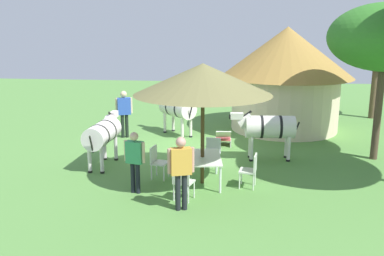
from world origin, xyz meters
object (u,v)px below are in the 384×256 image
(patio_chair_west_end, at_px, (183,180))
(striped_lounge_chair, at_px, (223,139))
(shade_umbrella, at_px, (203,79))
(acacia_tree_right_background, at_px, (380,29))
(zebra_nearest_camera, at_px, (177,108))
(zebra_toward_hut, at_px, (268,127))
(guest_beside_umbrella, at_px, (181,167))
(patio_chair_near_hut, at_px, (157,160))
(patio_chair_near_lawn, at_px, (251,168))
(standing_watcher, at_px, (124,110))
(thatched_hut, at_px, (286,74))
(zebra_by_umbrella, at_px, (103,133))
(guest_behind_table, at_px, (135,157))
(patio_dining_table, at_px, (202,159))
(patio_chair_east_end, at_px, (213,151))

(patio_chair_west_end, xyz_separation_m, striped_lounge_chair, (-4.99, 0.75, -0.27))
(shade_umbrella, height_order, acacia_tree_right_background, acacia_tree_right_background)
(zebra_nearest_camera, distance_m, zebra_toward_hut, 4.33)
(guest_beside_umbrella, distance_m, zebra_toward_hut, 4.63)
(striped_lounge_chair, relative_size, zebra_nearest_camera, 0.47)
(patio_chair_near_hut, bearing_deg, patio_chair_near_lawn, 91.20)
(shade_umbrella, xyz_separation_m, zebra_toward_hut, (-2.32, 1.84, -1.76))
(patio_chair_near_hut, relative_size, patio_chair_near_lawn, 1.00)
(standing_watcher, relative_size, zebra_nearest_camera, 0.99)
(patio_chair_west_end, distance_m, guest_beside_umbrella, 0.74)
(patio_chair_west_end, bearing_deg, thatched_hut, 84.65)
(zebra_by_umbrella, bearing_deg, guest_behind_table, -51.85)
(guest_behind_table, bearing_deg, zebra_by_umbrella, -39.78)
(shade_umbrella, height_order, patio_dining_table, shade_umbrella)
(patio_chair_west_end, relative_size, standing_watcher, 0.51)
(patio_chair_east_end, bearing_deg, guest_behind_table, 58.64)
(patio_chair_near_lawn, bearing_deg, zebra_by_umbrella, 81.29)
(zebra_nearest_camera, bearing_deg, patio_chair_west_end, -123.31)
(patio_chair_near_hut, bearing_deg, acacia_tree_right_background, 147.79)
(patio_chair_near_lawn, xyz_separation_m, zebra_toward_hut, (-2.50, 0.56, 0.52))
(striped_lounge_chair, bearing_deg, zebra_by_umbrella, -146.91)
(shade_umbrella, relative_size, guest_behind_table, 2.26)
(thatched_hut, relative_size, guest_beside_umbrella, 3.04)
(thatched_hut, height_order, patio_chair_near_hut, thatched_hut)
(shade_umbrella, xyz_separation_m, zebra_nearest_camera, (-5.11, -1.47, -1.74))
(patio_dining_table, relative_size, patio_chair_near_lawn, 1.82)
(patio_chair_east_end, distance_m, standing_watcher, 4.79)
(striped_lounge_chair, bearing_deg, shade_umbrella, -99.82)
(standing_watcher, distance_m, striped_lounge_chair, 3.90)
(patio_chair_west_end, distance_m, zebra_toward_hut, 4.23)
(patio_chair_near_hut, bearing_deg, zebra_nearest_camera, -167.42)
(patio_chair_west_end, xyz_separation_m, acacia_tree_right_background, (-10.42, 7.29, 3.47))
(patio_chair_near_hut, bearing_deg, zebra_toward_hut, 134.16)
(patio_chair_east_end, bearing_deg, zebra_toward_hut, -139.49)
(acacia_tree_right_background, bearing_deg, zebra_nearest_camera, -64.17)
(guest_beside_umbrella, bearing_deg, patio_chair_west_end, 75.28)
(thatched_hut, distance_m, acacia_tree_right_background, 5.23)
(patio_chair_east_end, distance_m, striped_lounge_chair, 2.48)
(guest_beside_umbrella, bearing_deg, zebra_nearest_camera, 80.38)
(zebra_nearest_camera, bearing_deg, guest_behind_table, -134.56)
(thatched_hut, relative_size, zebra_by_umbrella, 2.25)
(shade_umbrella, bearing_deg, patio_chair_near_hut, -100.33)
(striped_lounge_chair, relative_size, acacia_tree_right_background, 0.17)
(thatched_hut, bearing_deg, patio_chair_near_hut, -32.24)
(standing_watcher, bearing_deg, zebra_toward_hut, 136.08)
(striped_lounge_chair, distance_m, zebra_nearest_camera, 2.44)
(zebra_nearest_camera, bearing_deg, patio_chair_near_lawn, -105.68)
(thatched_hut, relative_size, patio_chair_near_lawn, 5.83)
(patio_dining_table, bearing_deg, zebra_by_umbrella, -110.07)
(thatched_hut, relative_size, patio_dining_table, 3.21)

